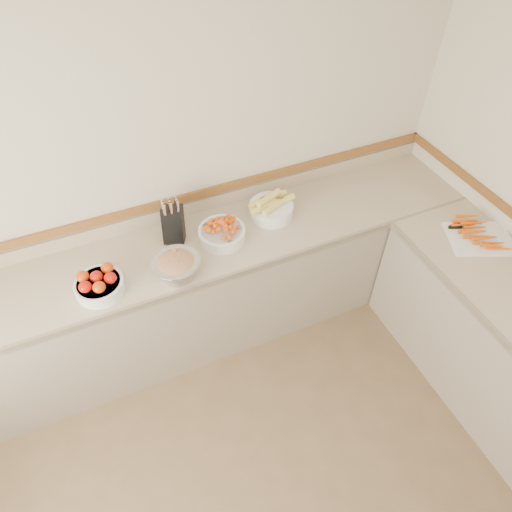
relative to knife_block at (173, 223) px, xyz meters
name	(u,v)px	position (x,y,z in m)	size (l,w,h in m)	color
back_wall	(162,170)	(0.03, 0.20, 0.27)	(4.00, 4.00, 0.00)	beige
counter_back	(192,293)	(0.03, -0.12, -0.57)	(4.00, 0.65, 1.08)	tan
knife_block	(173,223)	(0.00, 0.00, 0.00)	(0.18, 0.20, 0.32)	black
tomato_bowl	(99,284)	(-0.53, -0.25, -0.07)	(0.29, 0.29, 0.14)	white
cherry_tomato_bowl	(222,232)	(0.28, -0.13, -0.07)	(0.31, 0.31, 0.17)	white
corn_bowl	(271,208)	(0.67, -0.04, -0.06)	(0.34, 0.30, 0.18)	white
rhubarb_bowl	(177,267)	(-0.08, -0.33, -0.04)	(0.29, 0.29, 0.16)	#B2B2BA
cutting_board	(479,236)	(1.81, -0.80, -0.11)	(0.50, 0.45, 0.06)	white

